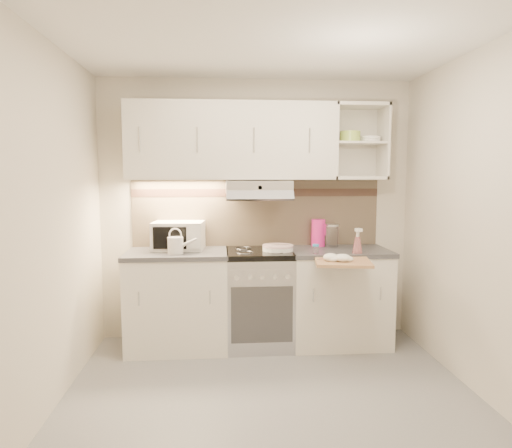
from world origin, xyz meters
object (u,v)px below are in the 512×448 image
Objects in this scene: watering_can at (176,245)px; cutting_board at (343,262)px; glass_jar at (332,236)px; electric_range at (259,298)px; spray_bottle at (357,243)px; microwave at (179,236)px; pink_pitcher at (318,233)px; plate_stack at (278,248)px.

watering_can is 1.45m from cutting_board.
glass_jar is (1.45, 0.24, 0.03)m from watering_can.
spray_bottle is at bearing -14.39° from electric_range.
glass_jar is at bearing 5.07° from microwave.
electric_range is 0.86m from pink_pitcher.
glass_jar is (1.46, -0.00, -0.02)m from microwave.
microwave is 1.34m from pink_pitcher.
plate_stack is (0.17, -0.03, 0.48)m from electric_range.
glass_jar reaches higher than electric_range.
watering_can is 0.92m from plate_stack.
pink_pitcher is at bearing 23.16° from watering_can.
watering_can is 1.13× the size of spray_bottle.
microwave reaches higher than spray_bottle.
plate_stack reaches higher than cutting_board.
watering_can reaches higher than plate_stack.
spray_bottle reaches higher than cutting_board.
spray_bottle reaches higher than electric_range.
cutting_board is at bearing -17.77° from microwave.
spray_bottle is 0.35m from cutting_board.
microwave is 0.93m from plate_stack.
glass_jar is at bearing 15.38° from plate_stack.
plate_stack is at bearing -130.79° from pink_pitcher.
plate_stack is 1.27× the size of glass_jar.
plate_stack reaches higher than electric_range.
glass_jar is 0.50× the size of cutting_board.
plate_stack is at bearing -164.62° from glass_jar.
pink_pitcher is 0.70m from cutting_board.
watering_can is 1.60m from spray_bottle.
electric_range is 0.91m from glass_jar.
pink_pitcher is (1.34, 0.08, 0.00)m from microwave.
glass_jar reaches higher than plate_stack.
microwave is 1.81× the size of watering_can.
spray_bottle reaches higher than plate_stack.
watering_can is 0.95× the size of plate_stack.
microwave is 1.46m from glass_jar.
electric_range is 1.84× the size of microwave.
spray_bottle is at bearing -15.09° from plate_stack.
spray_bottle is (1.60, -0.34, -0.04)m from microwave.
plate_stack is at bearing -4.25° from microwave.
electric_range is 0.95m from microwave.
electric_range is at bearing -3.76° from microwave.
plate_stack is (0.91, 0.09, -0.06)m from watering_can.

